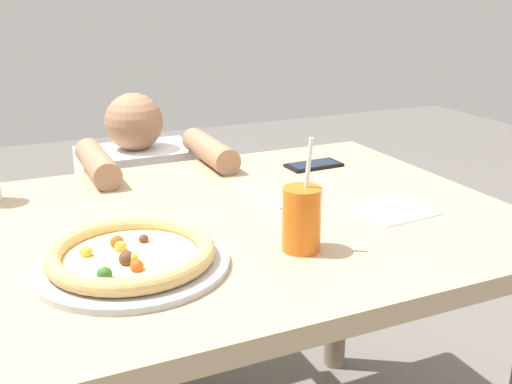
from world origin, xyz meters
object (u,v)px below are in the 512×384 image
object	(u,v)px
pizza_near	(131,256)
fork	(263,196)
diner_seated	(143,247)
cell_phone	(314,165)
drink_cup_colored	(302,219)

from	to	relation	value
pizza_near	fork	distance (m)	0.44
pizza_near	diner_seated	size ratio (longest dim) A/B	0.37
pizza_near	diner_seated	bearing A→B (deg)	75.62
fork	cell_phone	bearing A→B (deg)	36.47
cell_phone	drink_cup_colored	bearing A→B (deg)	-122.11
diner_seated	pizza_near	bearing A→B (deg)	-104.38
drink_cup_colored	fork	world-z (taller)	drink_cup_colored
cell_phone	diner_seated	size ratio (longest dim) A/B	0.17
drink_cup_colored	diner_seated	distance (m)	0.93
fork	diner_seated	xyz separation A→B (m)	(-0.16, 0.55, -0.32)
cell_phone	diner_seated	world-z (taller)	diner_seated
pizza_near	diner_seated	world-z (taller)	diner_seated
pizza_near	drink_cup_colored	world-z (taller)	drink_cup_colored
drink_cup_colored	cell_phone	size ratio (longest dim) A/B	1.39
drink_cup_colored	cell_phone	bearing A→B (deg)	57.89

